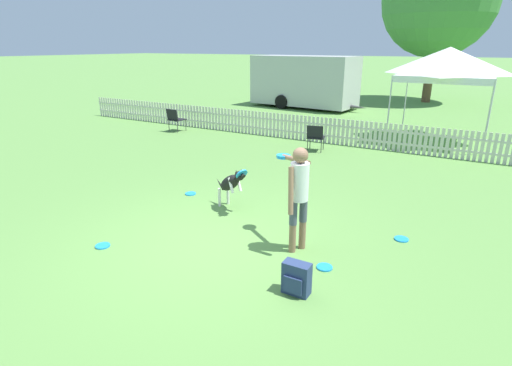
{
  "coord_description": "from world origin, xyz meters",
  "views": [
    {
      "loc": [
        3.47,
        -4.7,
        3.04
      ],
      "look_at": [
        0.23,
        0.93,
        0.79
      ],
      "focal_mm": 28.0,
      "sensor_mm": 36.0,
      "label": 1
    }
  ],
  "objects_px": {
    "backpack_on_grass": "(296,279)",
    "canopy_tent_main": "(448,64)",
    "folding_chair_center": "(315,136)",
    "folding_chair_blue_left": "(175,118)",
    "handler_person": "(298,187)",
    "frisbee_far_scatter": "(191,194)",
    "frisbee_near_dog": "(401,239)",
    "frisbee_midfield": "(324,267)",
    "tree_left_grove": "(439,0)",
    "frisbee_near_handler": "(103,246)",
    "equipment_trailer": "(304,81)",
    "leaping_dog": "(231,183)"
  },
  "relations": [
    {
      "from": "frisbee_near_dog",
      "to": "frisbee_far_scatter",
      "type": "height_order",
      "value": "same"
    },
    {
      "from": "backpack_on_grass",
      "to": "folding_chair_center",
      "type": "xyz_separation_m",
      "value": [
        -2.54,
        6.94,
        0.27
      ]
    },
    {
      "from": "handler_person",
      "to": "tree_left_grove",
      "type": "bearing_deg",
      "value": 27.63
    },
    {
      "from": "canopy_tent_main",
      "to": "tree_left_grove",
      "type": "xyz_separation_m",
      "value": [
        -1.77,
        10.1,
        2.79
      ]
    },
    {
      "from": "folding_chair_center",
      "to": "frisbee_near_dog",
      "type": "bearing_deg",
      "value": 114.39
    },
    {
      "from": "frisbee_near_dog",
      "to": "folding_chair_center",
      "type": "height_order",
      "value": "folding_chair_center"
    },
    {
      "from": "frisbee_midfield",
      "to": "folding_chair_center",
      "type": "relative_size",
      "value": 0.28
    },
    {
      "from": "frisbee_far_scatter",
      "to": "equipment_trailer",
      "type": "xyz_separation_m",
      "value": [
        -3.01,
        12.92,
        1.33
      ]
    },
    {
      "from": "equipment_trailer",
      "to": "handler_person",
      "type": "bearing_deg",
      "value": -60.78
    },
    {
      "from": "frisbee_near_dog",
      "to": "folding_chair_center",
      "type": "xyz_separation_m",
      "value": [
        -3.43,
        4.7,
        0.47
      ]
    },
    {
      "from": "folding_chair_center",
      "to": "frisbee_midfield",
      "type": "bearing_deg",
      "value": 101.47
    },
    {
      "from": "handler_person",
      "to": "folding_chair_center",
      "type": "bearing_deg",
      "value": 44.51
    },
    {
      "from": "frisbee_near_handler",
      "to": "folding_chair_center",
      "type": "distance_m",
      "value": 7.36
    },
    {
      "from": "handler_person",
      "to": "folding_chair_blue_left",
      "type": "distance_m",
      "value": 9.74
    },
    {
      "from": "leaping_dog",
      "to": "frisbee_midfield",
      "type": "relative_size",
      "value": 4.37
    },
    {
      "from": "frisbee_far_scatter",
      "to": "leaping_dog",
      "type": "bearing_deg",
      "value": -12.49
    },
    {
      "from": "frisbee_near_dog",
      "to": "frisbee_midfield",
      "type": "distance_m",
      "value": 1.67
    },
    {
      "from": "frisbee_near_handler",
      "to": "frisbee_far_scatter",
      "type": "relative_size",
      "value": 1.0
    },
    {
      "from": "frisbee_far_scatter",
      "to": "backpack_on_grass",
      "type": "xyz_separation_m",
      "value": [
        3.48,
        -2.18,
        0.2
      ]
    },
    {
      "from": "leaping_dog",
      "to": "frisbee_near_handler",
      "type": "relative_size",
      "value": 4.37
    },
    {
      "from": "frisbee_midfield",
      "to": "backpack_on_grass",
      "type": "xyz_separation_m",
      "value": [
        -0.1,
        -0.77,
        0.2
      ]
    },
    {
      "from": "frisbee_near_dog",
      "to": "frisbee_far_scatter",
      "type": "relative_size",
      "value": 1.0
    },
    {
      "from": "frisbee_near_dog",
      "to": "frisbee_far_scatter",
      "type": "xyz_separation_m",
      "value": [
        -4.36,
        -0.05,
        0.0
      ]
    },
    {
      "from": "backpack_on_grass",
      "to": "canopy_tent_main",
      "type": "xyz_separation_m",
      "value": [
        0.47,
        10.34,
        2.26
      ]
    },
    {
      "from": "frisbee_near_dog",
      "to": "folding_chair_blue_left",
      "type": "distance_m",
      "value": 10.27
    },
    {
      "from": "handler_person",
      "to": "frisbee_far_scatter",
      "type": "relative_size",
      "value": 7.23
    },
    {
      "from": "handler_person",
      "to": "frisbee_far_scatter",
      "type": "bearing_deg",
      "value": 95.18
    },
    {
      "from": "handler_person",
      "to": "folding_chair_blue_left",
      "type": "xyz_separation_m",
      "value": [
        -7.63,
        6.03,
        -0.53
      ]
    },
    {
      "from": "handler_person",
      "to": "equipment_trailer",
      "type": "xyz_separation_m",
      "value": [
        -5.99,
        14.01,
        0.31
      ]
    },
    {
      "from": "frisbee_near_handler",
      "to": "folding_chair_blue_left",
      "type": "xyz_separation_m",
      "value": [
        -4.93,
        7.5,
        0.49
      ]
    },
    {
      "from": "frisbee_near_dog",
      "to": "frisbee_near_handler",
      "type": "bearing_deg",
      "value": -147.33
    },
    {
      "from": "leaping_dog",
      "to": "frisbee_near_handler",
      "type": "height_order",
      "value": "leaping_dog"
    },
    {
      "from": "canopy_tent_main",
      "to": "tree_left_grove",
      "type": "relative_size",
      "value": 0.37
    },
    {
      "from": "leaping_dog",
      "to": "frisbee_midfield",
      "type": "height_order",
      "value": "leaping_dog"
    },
    {
      "from": "folding_chair_center",
      "to": "folding_chair_blue_left",
      "type": "bearing_deg",
      "value": -13.57
    },
    {
      "from": "folding_chair_center",
      "to": "leaping_dog",
      "type": "bearing_deg",
      "value": 81.69
    },
    {
      "from": "folding_chair_blue_left",
      "to": "folding_chair_center",
      "type": "bearing_deg",
      "value": -177.82
    },
    {
      "from": "backpack_on_grass",
      "to": "canopy_tent_main",
      "type": "height_order",
      "value": "canopy_tent_main"
    },
    {
      "from": "backpack_on_grass",
      "to": "folding_chair_blue_left",
      "type": "relative_size",
      "value": 0.52
    },
    {
      "from": "folding_chair_blue_left",
      "to": "frisbee_near_dog",
      "type": "bearing_deg",
      "value": 155.62
    },
    {
      "from": "frisbee_near_dog",
      "to": "handler_person",
      "type": "bearing_deg",
      "value": -140.43
    },
    {
      "from": "frisbee_midfield",
      "to": "frisbee_far_scatter",
      "type": "xyz_separation_m",
      "value": [
        -3.58,
        1.42,
        0.0
      ]
    },
    {
      "from": "frisbee_near_handler",
      "to": "frisbee_midfield",
      "type": "relative_size",
      "value": 1.0
    },
    {
      "from": "frisbee_midfield",
      "to": "canopy_tent_main",
      "type": "distance_m",
      "value": 9.89
    },
    {
      "from": "frisbee_midfield",
      "to": "tree_left_grove",
      "type": "distance_m",
      "value": 20.41
    },
    {
      "from": "backpack_on_grass",
      "to": "tree_left_grove",
      "type": "height_order",
      "value": "tree_left_grove"
    },
    {
      "from": "backpack_on_grass",
      "to": "folding_chair_center",
      "type": "bearing_deg",
      "value": 110.09
    },
    {
      "from": "frisbee_near_handler",
      "to": "folding_chair_blue_left",
      "type": "bearing_deg",
      "value": 123.32
    },
    {
      "from": "canopy_tent_main",
      "to": "tree_left_grove",
      "type": "distance_m",
      "value": 10.63
    },
    {
      "from": "frisbee_far_scatter",
      "to": "frisbee_midfield",
      "type": "bearing_deg",
      "value": -21.59
    }
  ]
}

